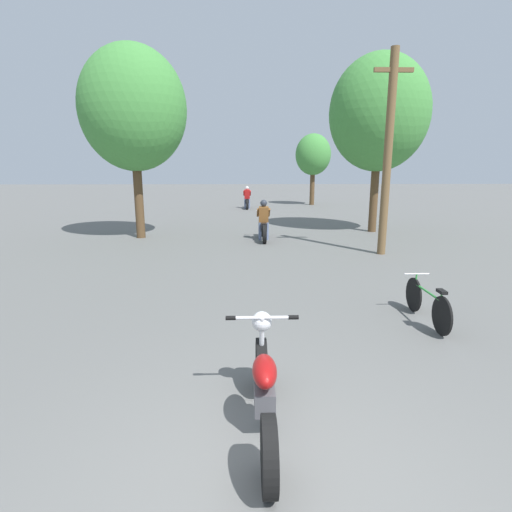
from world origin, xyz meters
name	(u,v)px	position (x,y,z in m)	size (l,w,h in m)	color
ground_plane	(276,505)	(0.00, 0.00, 0.00)	(120.00, 120.00, 0.00)	#60605E
utility_pole	(388,153)	(3.91, 9.13, 2.99)	(1.10, 0.24, 5.80)	brown
roadside_tree_right_near	(379,113)	(4.98, 13.41, 4.59)	(3.83, 3.45, 6.81)	#513A23
roadside_tree_right_far	(313,155)	(4.47, 25.25, 3.38)	(2.40, 2.16, 4.80)	#513A23
roadside_tree_left	(133,109)	(-4.11, 12.23, 4.55)	(3.73, 3.35, 6.72)	#513A23
motorcycle_foreground	(264,387)	(-0.04, 0.96, 0.44)	(0.79, 2.12, 1.01)	black
motorcycle_rider_lead	(264,225)	(0.45, 11.63, 0.55)	(0.50, 2.06, 1.44)	black
motorcycle_rider_far	(247,200)	(-0.06, 22.87, 0.53)	(0.50, 2.00, 1.40)	black
bicycle_parked	(427,303)	(2.84, 3.70, 0.34)	(0.44, 1.69, 0.73)	black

